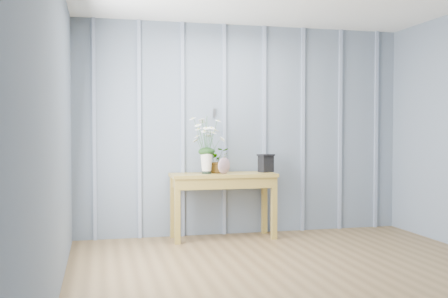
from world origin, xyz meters
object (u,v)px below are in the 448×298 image
object	(u,v)px
sideboard	(223,183)
carved_box	(266,163)
daisy_vase	(206,138)
felt_disc_vessel	(224,166)

from	to	relation	value
sideboard	carved_box	distance (m)	0.58
daisy_vase	felt_disc_vessel	distance (m)	0.37
carved_box	daisy_vase	bearing A→B (deg)	-174.05
daisy_vase	sideboard	bearing A→B (deg)	8.66
sideboard	carved_box	xyz separation A→B (m)	(0.53, 0.05, 0.22)
felt_disc_vessel	carved_box	world-z (taller)	carved_box
felt_disc_vessel	sideboard	bearing A→B (deg)	51.12
sideboard	carved_box	size ratio (longest dim) A/B	5.68
felt_disc_vessel	carved_box	size ratio (longest dim) A/B	0.89
sideboard	daisy_vase	bearing A→B (deg)	-171.34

